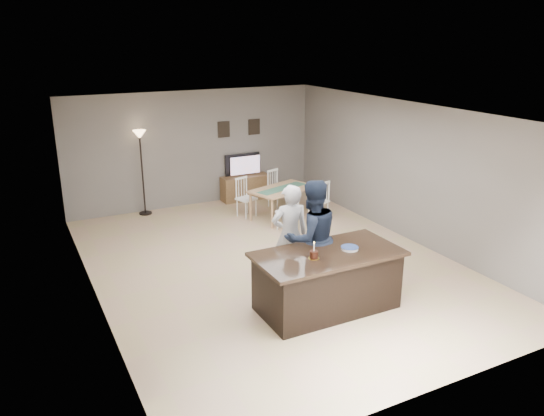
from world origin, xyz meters
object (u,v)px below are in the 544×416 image
floor_lamp (141,150)px  woman (290,235)px  tv_console (246,188)px  kitchen_island (327,280)px  plate_stack (350,248)px  dining_table (282,193)px  television (244,165)px  man (312,238)px  birthday_cake (314,254)px

floor_lamp → woman: bearing=-75.0°
tv_console → woman: 4.77m
kitchen_island → tv_console: size_ratio=1.79×
plate_stack → woman: bearing=111.8°
plate_stack → tv_console: bearing=81.3°
dining_table → floor_lamp: 3.26m
plate_stack → dining_table: size_ratio=0.13×
kitchen_island → television: television is taller
man → dining_table: bearing=-108.5°
television → man: man is taller
woman → television: bearing=-95.9°
tv_console → man: bearing=-102.9°
television → plate_stack: bearing=81.4°
birthday_cake → man: bearing=61.3°
kitchen_island → man: bearing=84.5°
plate_stack → floor_lamp: 5.90m
kitchen_island → woman: 1.08m
birthday_cake → plate_stack: (0.64, 0.04, -0.04)m
woman → dining_table: (1.43, 2.94, -0.28)m
birthday_cake → kitchen_island: bearing=16.6°
kitchen_island → plate_stack: bearing=-7.9°
woman → birthday_cake: size_ratio=6.68×
tv_console → birthday_cake: size_ratio=4.78×
dining_table → plate_stack: bearing=-122.2°
floor_lamp → man: bearing=-74.9°
tv_console → kitchen_island: bearing=-102.2°
man → plate_stack: bearing=118.5°
television → dining_table: size_ratio=0.46×
kitchen_island → dining_table: kitchen_island is taller
woman → floor_lamp: bearing=-65.5°
kitchen_island → plate_stack: (0.34, -0.05, 0.47)m
television → plate_stack: (-0.86, -5.69, 0.06)m
kitchen_island → birthday_cake: size_ratio=8.56×
television → man: bearing=77.3°
television → floor_lamp: floor_lamp is taller
floor_lamp → dining_table: bearing=-31.7°
kitchen_island → birthday_cake: 0.59m
kitchen_island → man: 0.72m
man → birthday_cake: (-0.35, -0.64, 0.04)m
tv_console → birthday_cake: 5.89m
birthday_cake → plate_stack: bearing=3.6°
man → floor_lamp: 5.25m
tv_console → birthday_cake: birthday_cake is taller
man → dining_table: 3.65m
television → plate_stack: 5.75m
kitchen_island → birthday_cake: (-0.30, -0.09, 0.50)m
tv_console → birthday_cake: (-1.50, -5.66, 0.66)m
television → woman: woman is taller
floor_lamp → birthday_cake: bearing=-79.9°
tv_console → man: (-1.15, -5.02, 0.62)m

